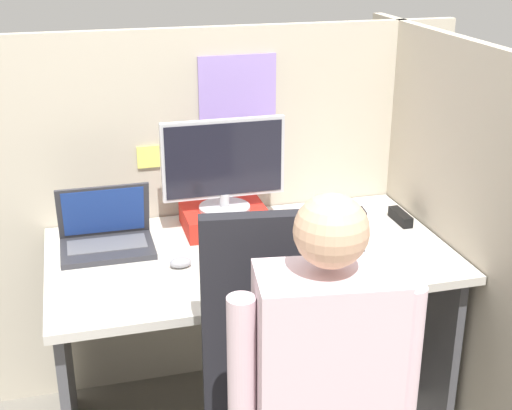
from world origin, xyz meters
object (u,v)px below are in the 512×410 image
laptop (106,237)px  carrot_toy (247,280)px  person (334,406)px  monitor (224,165)px  paper_box (225,219)px  stapler (400,217)px

laptop → carrot_toy: size_ratio=2.33×
carrot_toy → person: bearing=-84.4°
monitor → carrot_toy: (-0.03, -0.46, -0.23)m
monitor → carrot_toy: monitor is taller
carrot_toy → person: size_ratio=0.11×
monitor → person: person is taller
paper_box → stapler: paper_box is taller
paper_box → laptop: (-0.44, -0.07, 0.01)m
laptop → person: (0.47, -1.00, -0.07)m
monitor → laptop: size_ratio=1.42×
stapler → person: size_ratio=0.11×
carrot_toy → person: (0.06, -0.61, -0.04)m
paper_box → monitor: bearing=90.0°
laptop → stapler: bearing=-2.4°
paper_box → monitor: monitor is taller
laptop → carrot_toy: (0.41, -0.39, -0.03)m
monitor → person: (0.03, -1.07, -0.27)m
laptop → person: person is taller
paper_box → carrot_toy: size_ratio=2.24×
paper_box → stapler: (0.66, -0.11, -0.02)m
paper_box → laptop: laptop is taller
laptop → paper_box: bearing=8.6°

